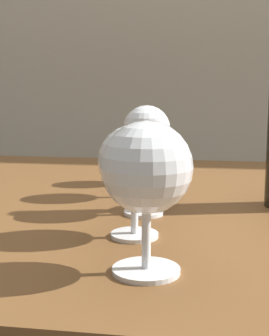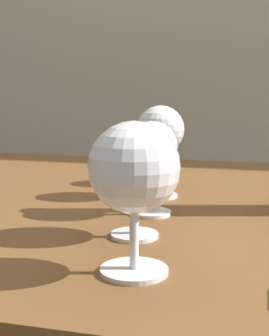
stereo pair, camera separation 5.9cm
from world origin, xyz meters
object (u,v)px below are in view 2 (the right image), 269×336
at_px(wine_glass_pinot, 161,140).
at_px(wine_glass_chardonnay, 160,131).
at_px(wine_glass_merlot, 134,171).
at_px(wine_glass_amber, 152,149).
at_px(wine_glass_rose, 134,163).

bearing_deg(wine_glass_pinot, wine_glass_chardonnay, -78.51).
height_order(wine_glass_chardonnay, wine_glass_pinot, wine_glass_chardonnay).
relative_size(wine_glass_merlot, wine_glass_chardonnay, 1.00).
bearing_deg(wine_glass_merlot, wine_glass_amber, 98.48).
xyz_separation_m(wine_glass_amber, wine_glass_chardonnay, (-0.01, 0.11, 0.01)).
bearing_deg(wine_glass_chardonnay, wine_glass_rose, -86.13).
xyz_separation_m(wine_glass_merlot, wine_glass_rose, (-0.03, 0.11, -0.01)).
bearing_deg(wine_glass_rose, wine_glass_chardonnay, 93.87).
relative_size(wine_glass_merlot, wine_glass_rose, 1.09).
relative_size(wine_glass_rose, wine_glass_chardonnay, 0.91).
distance_m(wine_glass_rose, wine_glass_chardonnay, 0.22).
xyz_separation_m(wine_glass_rose, wine_glass_amber, (-0.00, 0.11, 0.00)).
distance_m(wine_glass_merlot, wine_glass_amber, 0.23).
xyz_separation_m(wine_glass_merlot, wine_glass_chardonnay, (-0.04, 0.34, 0.01)).
bearing_deg(wine_glass_chardonnay, wine_glass_pinot, 101.49).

